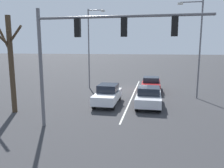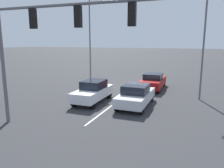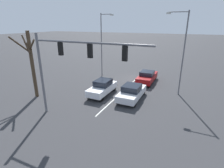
% 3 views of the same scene
% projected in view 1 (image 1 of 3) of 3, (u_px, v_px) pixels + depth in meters
% --- Properties ---
extents(ground_plane, '(240.00, 240.00, 0.00)m').
position_uv_depth(ground_plane, '(135.00, 89.00, 24.16)').
color(ground_plane, '#333335').
extents(lane_stripe_left_divider, '(0.12, 17.35, 0.01)m').
position_uv_depth(lane_stripe_left_divider, '(133.00, 94.00, 21.57)').
color(lane_stripe_left_divider, silver).
rests_on(lane_stripe_left_divider, ground_plane).
extents(car_silver_leftlane_front, '(1.89, 4.45, 1.54)m').
position_uv_depth(car_silver_leftlane_front, '(149.00, 96.00, 17.29)').
color(car_silver_leftlane_front, silver).
rests_on(car_silver_leftlane_front, ground_plane).
extents(car_white_midlane_front, '(1.71, 4.25, 1.63)m').
position_uv_depth(car_white_midlane_front, '(108.00, 94.00, 17.74)').
color(car_white_midlane_front, silver).
rests_on(car_white_midlane_front, ground_plane).
extents(car_maroon_leftlane_second, '(1.84, 4.68, 1.52)m').
position_uv_depth(car_maroon_leftlane_second, '(151.00, 84.00, 23.12)').
color(car_maroon_leftlane_second, maroon).
rests_on(car_maroon_leftlane_second, ground_plane).
extents(traffic_signal_gantry, '(9.24, 0.37, 6.72)m').
position_uv_depth(traffic_signal_gantry, '(90.00, 42.00, 11.67)').
color(traffic_signal_gantry, slate).
rests_on(traffic_signal_gantry, ground_plane).
extents(street_lamp_right_shoulder, '(1.93, 0.24, 8.69)m').
position_uv_depth(street_lamp_right_shoulder, '(90.00, 44.00, 24.12)').
color(street_lamp_right_shoulder, slate).
rests_on(street_lamp_right_shoulder, ground_plane).
extents(street_lamp_left_shoulder, '(2.15, 0.24, 8.60)m').
position_uv_depth(street_lamp_left_shoulder, '(198.00, 43.00, 19.16)').
color(street_lamp_left_shoulder, slate).
rests_on(street_lamp_left_shoulder, ground_plane).
extents(bare_tree_near, '(2.48, 1.95, 6.75)m').
position_uv_depth(bare_tree_near, '(10.00, 60.00, 15.08)').
color(bare_tree_near, '#423323').
rests_on(bare_tree_near, ground_plane).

